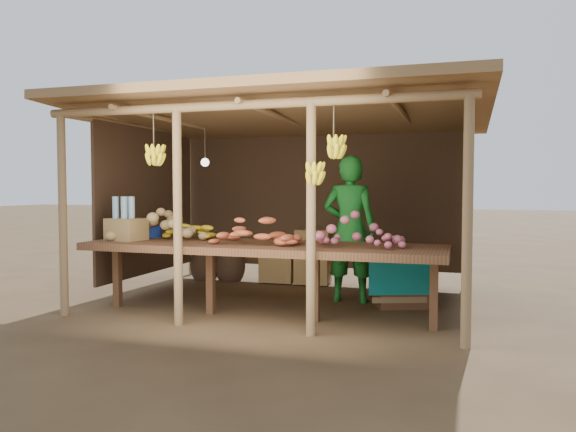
% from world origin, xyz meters
% --- Properties ---
extents(ground, '(60.00, 60.00, 0.00)m').
position_xyz_m(ground, '(0.00, 0.00, 0.00)').
color(ground, brown).
rests_on(ground, ground).
extents(stall_structure, '(4.70, 3.50, 2.43)m').
position_xyz_m(stall_structure, '(-0.01, -0.01, 1.92)').
color(stall_structure, '#94744C').
rests_on(stall_structure, ground).
extents(counter, '(3.90, 1.05, 0.80)m').
position_xyz_m(counter, '(0.00, -0.95, 0.74)').
color(counter, brown).
rests_on(counter, ground).
extents(potato_heap, '(1.19, 0.85, 0.37)m').
position_xyz_m(potato_heap, '(-1.18, -0.90, 0.99)').
color(potato_heap, '#A68A55').
rests_on(potato_heap, counter).
extents(sweet_potato_heap, '(1.05, 0.86, 0.35)m').
position_xyz_m(sweet_potato_heap, '(-0.02, -1.00, 0.98)').
color(sweet_potato_heap, '#BC5530').
rests_on(sweet_potato_heap, counter).
extents(onion_heap, '(0.92, 0.56, 0.36)m').
position_xyz_m(onion_heap, '(1.05, -0.97, 0.98)').
color(onion_heap, '#BB5A6C').
rests_on(onion_heap, counter).
extents(banana_pile, '(0.74, 0.58, 0.35)m').
position_xyz_m(banana_pile, '(-0.97, -0.58, 0.97)').
color(banana_pile, yellow).
rests_on(banana_pile, counter).
extents(tomato_basin, '(0.39, 0.39, 0.21)m').
position_xyz_m(tomato_basin, '(-1.61, -0.64, 0.88)').
color(tomato_basin, navy).
rests_on(tomato_basin, counter).
extents(bottle_box, '(0.44, 0.37, 0.50)m').
position_xyz_m(bottle_box, '(-1.61, -1.04, 0.99)').
color(bottle_box, '#9E7B47').
rests_on(bottle_box, counter).
extents(vendor, '(0.67, 0.45, 1.79)m').
position_xyz_m(vendor, '(0.74, 0.17, 0.89)').
color(vendor, '#197023').
rests_on(vendor, ground).
extents(tarp_crate, '(0.87, 0.82, 0.84)m').
position_xyz_m(tarp_crate, '(1.38, 0.13, 0.34)').
color(tarp_crate, brown).
rests_on(tarp_crate, ground).
extents(carton_stack, '(1.05, 0.43, 0.78)m').
position_xyz_m(carton_stack, '(-0.18, 1.20, 0.34)').
color(carton_stack, '#9E7B47').
rests_on(carton_stack, ground).
extents(burlap_sacks, '(0.87, 0.46, 0.62)m').
position_xyz_m(burlap_sacks, '(-1.48, 1.14, 0.27)').
color(burlap_sacks, '#4C3523').
rests_on(burlap_sacks, ground).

